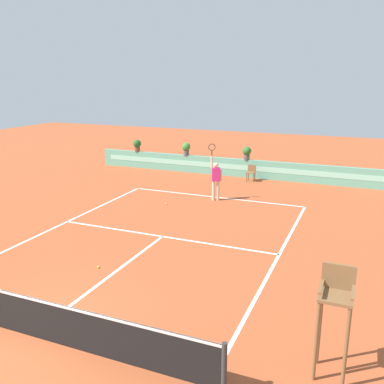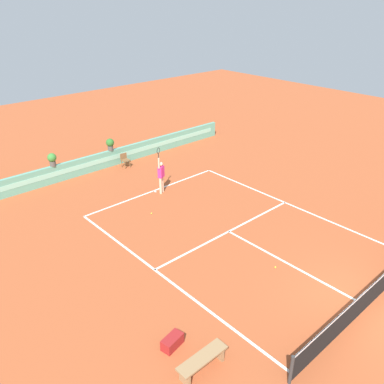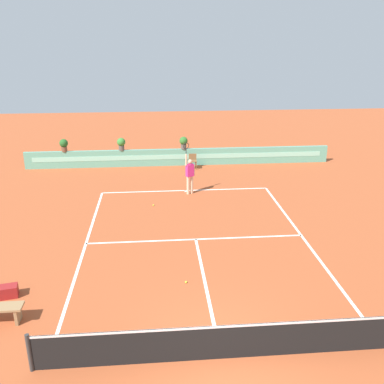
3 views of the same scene
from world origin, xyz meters
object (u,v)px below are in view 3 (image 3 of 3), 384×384
(tennis_ball_near_baseline, at_px, (186,282))
(potted_plant_left, at_px, (121,143))
(gear_bag, at_px, (5,292))
(ball_kid_chair, at_px, (193,160))
(potted_plant_far_left, at_px, (64,144))
(potted_plant_centre, at_px, (184,142))
(tennis_player, at_px, (190,173))
(tennis_ball_mid_court, at_px, (153,205))

(tennis_ball_near_baseline, xyz_separation_m, potted_plant_left, (-2.81, 13.00, 1.38))
(gear_bag, bearing_deg, potted_plant_left, 79.14)
(ball_kid_chair, relative_size, potted_plant_far_left, 1.17)
(potted_plant_centre, bearing_deg, tennis_player, -90.53)
(tennis_player, height_order, potted_plant_centre, tennis_player)
(gear_bag, bearing_deg, tennis_player, 53.61)
(tennis_player, xyz_separation_m, potted_plant_left, (-3.59, 4.96, 0.36))
(tennis_ball_mid_court, bearing_deg, ball_kid_chair, 67.97)
(tennis_player, bearing_deg, potted_plant_far_left, 144.17)
(potted_plant_left, height_order, potted_plant_far_left, same)
(potted_plant_far_left, bearing_deg, potted_plant_left, 0.00)
(gear_bag, bearing_deg, tennis_ball_mid_court, 57.57)
(tennis_ball_mid_court, relative_size, potted_plant_left, 0.09)
(tennis_ball_near_baseline, height_order, potted_plant_left, potted_plant_left)
(ball_kid_chair, xyz_separation_m, tennis_ball_near_baseline, (-1.30, -12.27, -0.44))
(tennis_ball_mid_court, bearing_deg, tennis_ball_near_baseline, -81.31)
(tennis_ball_mid_court, height_order, potted_plant_left, potted_plant_left)
(tennis_ball_near_baseline, distance_m, potted_plant_far_left, 14.42)
(gear_bag, xyz_separation_m, tennis_ball_near_baseline, (5.36, 0.30, -0.15))
(gear_bag, height_order, potted_plant_centre, potted_plant_centre)
(potted_plant_left, xyz_separation_m, potted_plant_far_left, (-3.27, 0.00, 0.00))
(ball_kid_chair, distance_m, tennis_ball_near_baseline, 12.35)
(tennis_player, distance_m, tennis_ball_mid_court, 2.53)
(tennis_ball_mid_court, xyz_separation_m, potted_plant_centre, (1.83, 6.43, 1.38))
(potted_plant_far_left, bearing_deg, tennis_ball_near_baseline, -64.91)
(ball_kid_chair, distance_m, tennis_ball_mid_court, 6.17)
(ball_kid_chair, relative_size, tennis_player, 0.33)
(tennis_ball_near_baseline, xyz_separation_m, potted_plant_centre, (0.83, 13.00, 1.38))
(potted_plant_far_left, bearing_deg, gear_bag, -86.89)
(potted_plant_left, bearing_deg, tennis_player, -54.07)
(ball_kid_chair, relative_size, gear_bag, 1.21)
(ball_kid_chair, bearing_deg, tennis_ball_mid_court, -112.03)
(tennis_ball_near_baseline, xyz_separation_m, potted_plant_far_left, (-6.09, 13.00, 1.38))
(tennis_ball_near_baseline, relative_size, potted_plant_left, 0.09)
(tennis_ball_mid_court, xyz_separation_m, potted_plant_far_left, (-5.08, 6.43, 1.38))
(potted_plant_far_left, bearing_deg, tennis_ball_mid_court, -51.69)
(potted_plant_left, distance_m, potted_plant_centre, 3.64)
(ball_kid_chair, bearing_deg, potted_plant_centre, 123.12)
(potted_plant_centre, bearing_deg, tennis_ball_near_baseline, -93.64)
(tennis_ball_near_baseline, relative_size, potted_plant_centre, 0.09)
(tennis_ball_near_baseline, bearing_deg, ball_kid_chair, 83.93)
(tennis_ball_mid_court, bearing_deg, tennis_player, 39.59)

